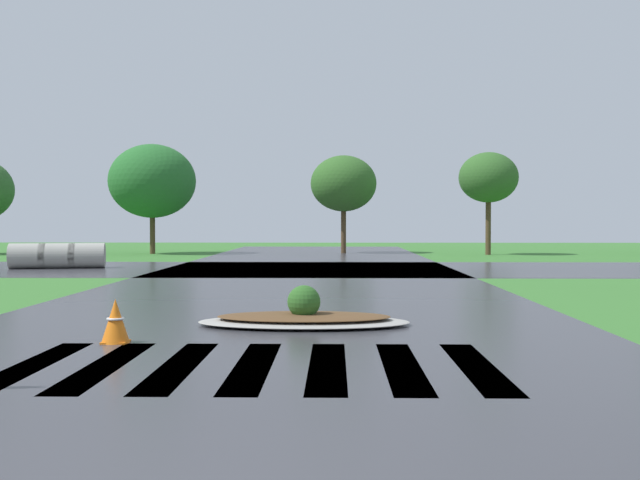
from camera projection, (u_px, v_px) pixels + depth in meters
The scene contains 7 objects.
asphalt_roadway at pixel (280, 318), 14.23m from camera, with size 10.64×80.00×0.01m, color #35353A.
asphalt_cross_road at pixel (308, 269), 28.89m from camera, with size 90.00×9.58×0.01m, color #35353A.
crosswalk_stripes at pixel (253, 366), 9.50m from camera, with size 5.85×3.42×0.01m.
median_island at pixel (304, 318), 13.21m from camera, with size 3.57×1.75×0.68m.
drainage_pipe_stack at pixel (58, 256), 29.16m from camera, with size 3.53×1.61×0.94m.
traffic_cone at pixel (115, 322), 11.30m from camera, with size 0.41×0.41×0.64m.
background_treeline at pixel (319, 184), 41.83m from camera, with size 49.13×6.06×5.90m.
Camera 1 is at (0.99, -4.17, 1.76)m, focal length 44.04 mm.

